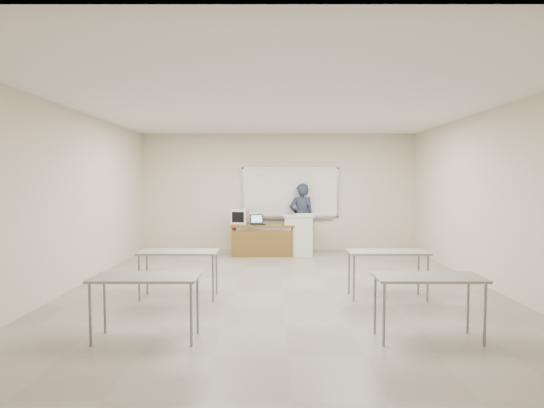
{
  "coord_description": "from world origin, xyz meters",
  "views": [
    {
      "loc": [
        -0.17,
        -6.93,
        1.81
      ],
      "look_at": [
        -0.17,
        2.2,
        1.3
      ],
      "focal_mm": 28.0,
      "sensor_mm": 36.0,
      "label": 1
    }
  ],
  "objects_px": {
    "keyboard": "(304,214)",
    "crt_monitor": "(240,216)",
    "mouse": "(285,224)",
    "laptop": "(258,222)",
    "whiteboard": "(290,193)",
    "instructor_desk": "(262,233)",
    "podium": "(298,235)",
    "presenter": "(302,217)"
  },
  "relations": [
    {
      "from": "mouse",
      "to": "whiteboard",
      "type": "bearing_deg",
      "value": 57.44
    },
    {
      "from": "podium",
      "to": "mouse",
      "type": "relative_size",
      "value": 10.41
    },
    {
      "from": "whiteboard",
      "to": "mouse",
      "type": "bearing_deg",
      "value": -100.24
    },
    {
      "from": "keyboard",
      "to": "crt_monitor",
      "type": "bearing_deg",
      "value": 155.93
    },
    {
      "from": "instructor_desk",
      "to": "mouse",
      "type": "bearing_deg",
      "value": -6.0
    },
    {
      "from": "crt_monitor",
      "to": "keyboard",
      "type": "height_order",
      "value": "crt_monitor"
    },
    {
      "from": "whiteboard",
      "to": "mouse",
      "type": "xyz_separation_m",
      "value": [
        -0.15,
        -0.83,
        -0.71
      ]
    },
    {
      "from": "presenter",
      "to": "podium",
      "type": "bearing_deg",
      "value": 70.78
    },
    {
      "from": "instructor_desk",
      "to": "mouse",
      "type": "relative_size",
      "value": 16.15
    },
    {
      "from": "mouse",
      "to": "presenter",
      "type": "bearing_deg",
      "value": 35.1
    },
    {
      "from": "instructor_desk",
      "to": "whiteboard",
      "type": "bearing_deg",
      "value": 47.31
    },
    {
      "from": "whiteboard",
      "to": "laptop",
      "type": "distance_m",
      "value": 1.31
    },
    {
      "from": "instructor_desk",
      "to": "presenter",
      "type": "height_order",
      "value": "presenter"
    },
    {
      "from": "whiteboard",
      "to": "presenter",
      "type": "xyz_separation_m",
      "value": [
        0.28,
        -0.15,
        -0.61
      ]
    },
    {
      "from": "laptop",
      "to": "mouse",
      "type": "height_order",
      "value": "laptop"
    },
    {
      "from": "instructor_desk",
      "to": "podium",
      "type": "relative_size",
      "value": 1.55
    },
    {
      "from": "podium",
      "to": "crt_monitor",
      "type": "distance_m",
      "value": 1.5
    },
    {
      "from": "instructor_desk",
      "to": "presenter",
      "type": "xyz_separation_m",
      "value": [
        0.98,
        0.63,
        0.31
      ]
    },
    {
      "from": "laptop",
      "to": "mouse",
      "type": "xyz_separation_m",
      "value": [
        0.65,
        -0.04,
        -0.04
      ]
    },
    {
      "from": "crt_monitor",
      "to": "presenter",
      "type": "height_order",
      "value": "presenter"
    },
    {
      "from": "crt_monitor",
      "to": "mouse",
      "type": "distance_m",
      "value": 1.15
    },
    {
      "from": "laptop",
      "to": "keyboard",
      "type": "relative_size",
      "value": 0.67
    },
    {
      "from": "instructor_desk",
      "to": "mouse",
      "type": "distance_m",
      "value": 0.59
    },
    {
      "from": "instructor_desk",
      "to": "laptop",
      "type": "bearing_deg",
      "value": -173.21
    },
    {
      "from": "crt_monitor",
      "to": "presenter",
      "type": "xyz_separation_m",
      "value": [
        1.53,
        0.39,
        -0.06
      ]
    },
    {
      "from": "crt_monitor",
      "to": "presenter",
      "type": "bearing_deg",
      "value": 24.32
    },
    {
      "from": "whiteboard",
      "to": "keyboard",
      "type": "bearing_deg",
      "value": -65.5
    },
    {
      "from": "whiteboard",
      "to": "crt_monitor",
      "type": "relative_size",
      "value": 5.69
    },
    {
      "from": "mouse",
      "to": "keyboard",
      "type": "xyz_separation_m",
      "value": [
        0.46,
        0.14,
        0.22
      ]
    },
    {
      "from": "crt_monitor",
      "to": "laptop",
      "type": "height_order",
      "value": "crt_monitor"
    },
    {
      "from": "keyboard",
      "to": "whiteboard",
      "type": "bearing_deg",
      "value": 95.74
    },
    {
      "from": "laptop",
      "to": "keyboard",
      "type": "distance_m",
      "value": 1.13
    },
    {
      "from": "mouse",
      "to": "laptop",
      "type": "bearing_deg",
      "value": 154.43
    },
    {
      "from": "mouse",
      "to": "presenter",
      "type": "height_order",
      "value": "presenter"
    },
    {
      "from": "crt_monitor",
      "to": "mouse",
      "type": "bearing_deg",
      "value": -4.55
    },
    {
      "from": "whiteboard",
      "to": "laptop",
      "type": "height_order",
      "value": "whiteboard"
    },
    {
      "from": "instructor_desk",
      "to": "podium",
      "type": "distance_m",
      "value": 0.87
    },
    {
      "from": "podium",
      "to": "mouse",
      "type": "height_order",
      "value": "podium"
    },
    {
      "from": "podium",
      "to": "keyboard",
      "type": "height_order",
      "value": "keyboard"
    },
    {
      "from": "crt_monitor",
      "to": "mouse",
      "type": "relative_size",
      "value": 4.65
    },
    {
      "from": "whiteboard",
      "to": "instructor_desk",
      "type": "height_order",
      "value": "whiteboard"
    },
    {
      "from": "whiteboard",
      "to": "keyboard",
      "type": "xyz_separation_m",
      "value": [
        0.31,
        -0.69,
        -0.49
      ]
    }
  ]
}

